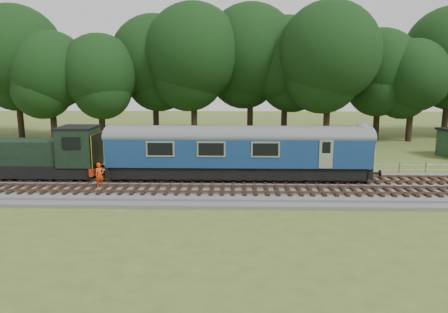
{
  "coord_description": "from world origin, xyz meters",
  "views": [
    {
      "loc": [
        -0.6,
        -28.48,
        7.8
      ],
      "look_at": [
        -1.38,
        1.4,
        2.0
      ],
      "focal_mm": 35.0,
      "sensor_mm": 36.0,
      "label": 1
    }
  ],
  "objects": [
    {
      "name": "track_north",
      "position": [
        0.0,
        1.4,
        0.42
      ],
      "size": [
        67.2,
        2.4,
        0.21
      ],
      "color": "black",
      "rests_on": "ballast"
    },
    {
      "name": "shunter_loco",
      "position": [
        -14.32,
        1.4,
        1.97
      ],
      "size": [
        8.91,
        2.6,
        3.38
      ],
      "color": "black",
      "rests_on": "ground"
    },
    {
      "name": "fence",
      "position": [
        0.0,
        4.5,
        0.0
      ],
      "size": [
        64.0,
        0.12,
        1.0
      ],
      "primitive_type": null,
      "color": "#6B6054",
      "rests_on": "ground"
    },
    {
      "name": "ballast",
      "position": [
        0.0,
        0.0,
        0.17
      ],
      "size": [
        70.0,
        7.0,
        0.35
      ],
      "primitive_type": "cube",
      "color": "#4C4C4F",
      "rests_on": "ground"
    },
    {
      "name": "worker",
      "position": [
        -9.47,
        -0.94,
        1.17
      ],
      "size": [
        0.71,
        0.68,
        1.64
      ],
      "primitive_type": "imported",
      "rotation": [
        0.0,
        0.0,
        0.66
      ],
      "color": "red",
      "rests_on": "ballast"
    },
    {
      "name": "tree_line",
      "position": [
        0.0,
        22.0,
        0.0
      ],
      "size": [
        70.0,
        8.0,
        18.0
      ],
      "primitive_type": null,
      "color": "black",
      "rests_on": "ground"
    },
    {
      "name": "track_south",
      "position": [
        0.0,
        -1.6,
        0.42
      ],
      "size": [
        67.2,
        2.4,
        0.21
      ],
      "color": "black",
      "rests_on": "ballast"
    },
    {
      "name": "dmu_railcar",
      "position": [
        -0.39,
        1.4,
        2.61
      ],
      "size": [
        18.05,
        2.86,
        3.88
      ],
      "color": "black",
      "rests_on": "ground"
    },
    {
      "name": "ground",
      "position": [
        0.0,
        0.0,
        0.0
      ],
      "size": [
        120.0,
        120.0,
        0.0
      ],
      "primitive_type": "plane",
      "color": "#465E22",
      "rests_on": "ground"
    }
  ]
}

